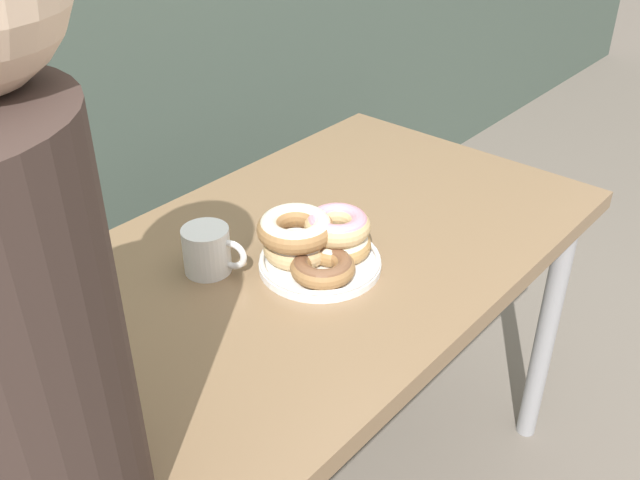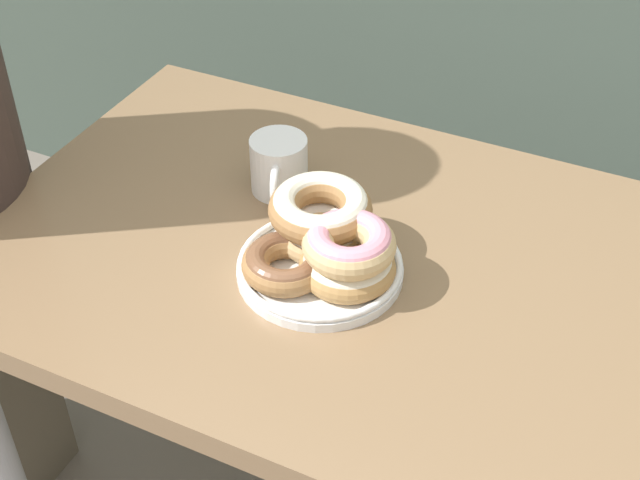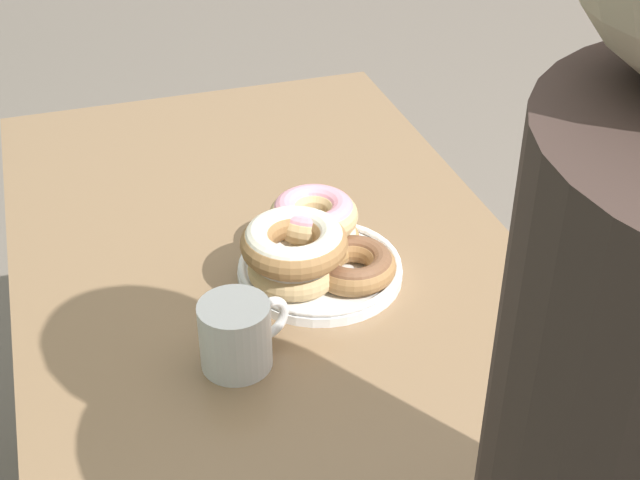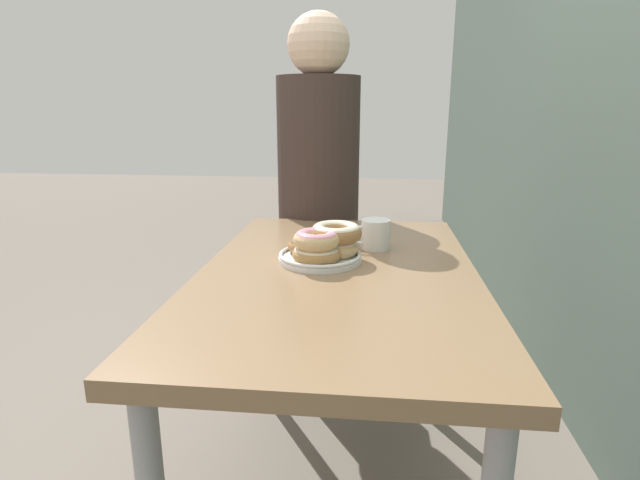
# 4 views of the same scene
# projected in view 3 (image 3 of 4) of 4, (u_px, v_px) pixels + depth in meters

# --- Properties ---
(dining_table) EXTENTS (1.17, 0.72, 0.74)m
(dining_table) POSITION_uv_depth(u_px,v_px,m) (271.00, 303.00, 1.32)
(dining_table) COLOR #846647
(dining_table) RESTS_ON ground_plane
(donut_plate) EXTENTS (0.24, 0.24, 0.10)m
(donut_plate) POSITION_uv_depth(u_px,v_px,m) (313.00, 248.00, 1.21)
(donut_plate) COLOR white
(donut_plate) RESTS_ON dining_table
(coffee_mug) EXTENTS (0.09, 0.12, 0.09)m
(coffee_mug) POSITION_uv_depth(u_px,v_px,m) (237.00, 334.00, 1.06)
(coffee_mug) COLOR white
(coffee_mug) RESTS_ON dining_table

